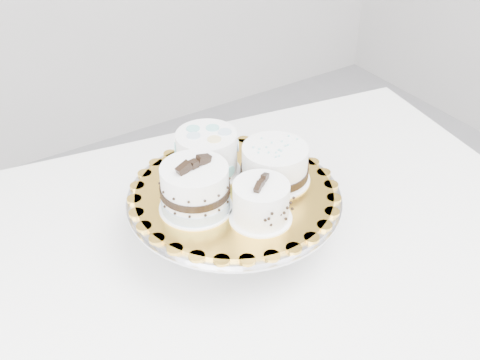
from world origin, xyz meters
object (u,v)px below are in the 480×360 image
table (240,270)px  cake_stand (234,208)px  cake_board (234,192)px  cake_ribbon (275,165)px  cake_swirl (261,203)px  cake_banded (195,190)px  cake_dots (207,153)px

table → cake_stand: cake_stand is taller
cake_board → cake_ribbon: 0.08m
cake_swirl → cake_banded: (-0.07, 0.08, 0.00)m
table → cake_swirl: size_ratio=10.28×
cake_banded → cake_dots: 0.10m
cake_stand → table: bearing=-9.8°
table → cake_ribbon: cake_ribbon is taller
cake_swirl → cake_dots: size_ratio=0.90×
cake_dots → cake_board: bearing=-61.8°
cake_dots → cake_banded: bearing=-108.9°
cake_stand → cake_ribbon: 0.10m
cake_dots → cake_stand: bearing=-61.8°
cake_dots → cake_swirl: bearing=-66.5°
cake_board → cake_dots: bearing=96.6°
table → cake_board: bearing=179.5°
cake_ribbon → cake_board: bearing=-178.1°
cake_swirl → cake_ribbon: cake_swirl is taller
cake_stand → cake_ribbon: (0.08, -0.01, 0.07)m
table → cake_swirl: (-0.01, -0.08, 0.22)m
cake_swirl → cake_ribbon: 0.11m
cake_ribbon → cake_dots: bearing=144.1°
cake_banded → cake_board: bearing=-5.4°
cake_dots → cake_ribbon: bearing=-22.3°
cake_swirl → cake_banded: cake_banded is taller
table → cake_banded: size_ratio=10.31×
cake_swirl → cake_dots: same height
table → cake_banded: cake_banded is taller
table → cake_board: cake_board is taller
cake_banded → cake_swirl: bearing=-56.1°
cake_dots → cake_ribbon: cake_dots is taller
cake_stand → cake_ribbon: bearing=-6.0°
cake_board → cake_dots: 0.09m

